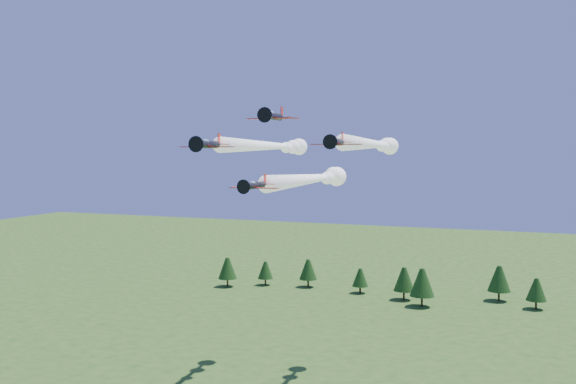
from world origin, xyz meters
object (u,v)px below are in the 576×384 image
(plane_slot, at_px, (274,116))
(plane_right, at_px, (375,144))
(plane_lead, at_px, (315,178))
(plane_left, at_px, (271,146))

(plane_slot, bearing_deg, plane_right, 67.03)
(plane_lead, bearing_deg, plane_left, 138.55)
(plane_left, bearing_deg, plane_right, 5.11)
(plane_left, bearing_deg, plane_slot, -70.98)
(plane_right, height_order, plane_slot, plane_slot)
(plane_right, bearing_deg, plane_slot, -112.08)
(plane_lead, xyz_separation_m, plane_slot, (-2.58, -12.22, 10.06))
(plane_right, xyz_separation_m, plane_slot, (-9.34, -27.55, 4.07))
(plane_right, relative_size, plane_slot, 6.13)
(plane_left, distance_m, plane_slot, 26.70)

